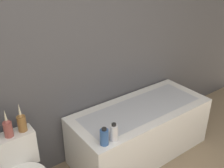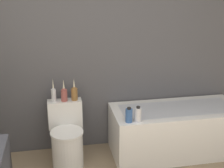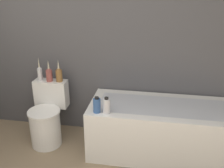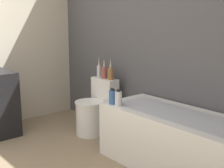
{
  "view_description": "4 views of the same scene",
  "coord_description": "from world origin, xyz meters",
  "px_view_note": "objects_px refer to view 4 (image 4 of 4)",
  "views": [
    {
      "loc": [
        -0.88,
        -0.06,
        2.05
      ],
      "look_at": [
        0.31,
        1.55,
        1.06
      ],
      "focal_mm": 42.0,
      "sensor_mm": 36.0,
      "label": 1
    },
    {
      "loc": [
        -0.62,
        -1.53,
        2.04
      ],
      "look_at": [
        -0.04,
        1.45,
        1.01
      ],
      "focal_mm": 50.0,
      "sensor_mm": 36.0,
      "label": 2
    },
    {
      "loc": [
        0.68,
        -0.85,
        1.85
      ],
      "look_at": [
        0.27,
        1.57,
        0.84
      ],
      "focal_mm": 42.0,
      "sensor_mm": 36.0,
      "label": 3
    },
    {
      "loc": [
        2.58,
        -0.65,
        1.47
      ],
      "look_at": [
        0.08,
        1.46,
        0.78
      ],
      "focal_mm": 50.0,
      "sensor_mm": 36.0,
      "label": 4
    }
  ],
  "objects_px": {
    "vase_silver": "(104,72)",
    "shampoo_bottle_tall": "(113,97)",
    "vase_gold": "(99,70)",
    "vase_bronze": "(111,73)",
    "shampoo_bottle_short": "(118,98)",
    "toilet": "(94,110)",
    "bathtub": "(175,141)"
  },
  "relations": [
    {
      "from": "vase_silver",
      "to": "shampoo_bottle_tall",
      "type": "height_order",
      "value": "vase_silver"
    },
    {
      "from": "vase_gold",
      "to": "shampoo_bottle_short",
      "type": "xyz_separation_m",
      "value": [
        0.88,
        -0.43,
        -0.14
      ]
    },
    {
      "from": "toilet",
      "to": "vase_silver",
      "type": "relative_size",
      "value": 2.77
    },
    {
      "from": "shampoo_bottle_tall",
      "to": "shampoo_bottle_short",
      "type": "xyz_separation_m",
      "value": [
        0.1,
        -0.0,
        0.0
      ]
    },
    {
      "from": "vase_gold",
      "to": "vase_bronze",
      "type": "bearing_deg",
      "value": 0.97
    },
    {
      "from": "shampoo_bottle_short",
      "to": "vase_bronze",
      "type": "bearing_deg",
      "value": 146.09
    },
    {
      "from": "bathtub",
      "to": "shampoo_bottle_tall",
      "type": "xyz_separation_m",
      "value": [
        -0.66,
        -0.25,
        0.36
      ]
    },
    {
      "from": "toilet",
      "to": "vase_bronze",
      "type": "relative_size",
      "value": 2.68
    },
    {
      "from": "bathtub",
      "to": "vase_bronze",
      "type": "bearing_deg",
      "value": 171.55
    },
    {
      "from": "toilet",
      "to": "shampoo_bottle_tall",
      "type": "xyz_separation_m",
      "value": [
        0.66,
        -0.24,
        0.35
      ]
    },
    {
      "from": "toilet",
      "to": "vase_bronze",
      "type": "height_order",
      "value": "vase_bronze"
    },
    {
      "from": "vase_bronze",
      "to": "toilet",
      "type": "bearing_deg",
      "value": -122.58
    },
    {
      "from": "vase_gold",
      "to": "shampoo_bottle_tall",
      "type": "relative_size",
      "value": 1.67
    },
    {
      "from": "toilet",
      "to": "vase_gold",
      "type": "xyz_separation_m",
      "value": [
        -0.12,
        0.18,
        0.49
      ]
    },
    {
      "from": "bathtub",
      "to": "vase_bronze",
      "type": "height_order",
      "value": "vase_bronze"
    },
    {
      "from": "vase_bronze",
      "to": "shampoo_bottle_tall",
      "type": "relative_size",
      "value": 1.58
    },
    {
      "from": "vase_gold",
      "to": "vase_bronze",
      "type": "height_order",
      "value": "vase_gold"
    },
    {
      "from": "vase_silver",
      "to": "shampoo_bottle_tall",
      "type": "relative_size",
      "value": 1.52
    },
    {
      "from": "vase_silver",
      "to": "shampoo_bottle_short",
      "type": "bearing_deg",
      "value": -29.03
    },
    {
      "from": "bathtub",
      "to": "shampoo_bottle_short",
      "type": "relative_size",
      "value": 8.91
    },
    {
      "from": "bathtub",
      "to": "vase_bronze",
      "type": "distance_m",
      "value": 1.31
    },
    {
      "from": "vase_gold",
      "to": "shampoo_bottle_tall",
      "type": "bearing_deg",
      "value": -28.58
    },
    {
      "from": "toilet",
      "to": "vase_gold",
      "type": "relative_size",
      "value": 2.54
    },
    {
      "from": "vase_gold",
      "to": "vase_silver",
      "type": "relative_size",
      "value": 1.09
    },
    {
      "from": "vase_silver",
      "to": "shampoo_bottle_short",
      "type": "height_order",
      "value": "vase_silver"
    },
    {
      "from": "toilet",
      "to": "shampoo_bottle_tall",
      "type": "height_order",
      "value": "shampoo_bottle_tall"
    },
    {
      "from": "vase_bronze",
      "to": "vase_gold",
      "type": "bearing_deg",
      "value": -179.03
    },
    {
      "from": "bathtub",
      "to": "shampoo_bottle_tall",
      "type": "height_order",
      "value": "shampoo_bottle_tall"
    },
    {
      "from": "vase_silver",
      "to": "bathtub",
      "type": "bearing_deg",
      "value": -7.27
    },
    {
      "from": "shampoo_bottle_tall",
      "to": "toilet",
      "type": "bearing_deg",
      "value": 159.72
    },
    {
      "from": "vase_bronze",
      "to": "shampoo_bottle_tall",
      "type": "height_order",
      "value": "vase_bronze"
    },
    {
      "from": "vase_gold",
      "to": "shampoo_bottle_tall",
      "type": "xyz_separation_m",
      "value": [
        0.78,
        -0.42,
        -0.14
      ]
    }
  ]
}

